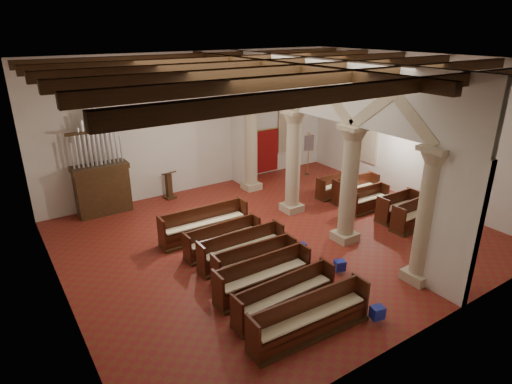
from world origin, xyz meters
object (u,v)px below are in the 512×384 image
object	(u,v)px
processional_banner	(308,160)
nave_pew_0	(310,322)
pipe_organ	(101,180)
lectern	(169,187)
aisle_pew_0	(414,218)

from	to	relation	value
processional_banner	nave_pew_0	size ratio (longest dim) A/B	0.66
pipe_organ	processional_banner	bearing A→B (deg)	-5.16
processional_banner	lectern	bearing A→B (deg)	-170.32
nave_pew_0	pipe_organ	bearing A→B (deg)	104.14
pipe_organ	processional_banner	size ratio (longest dim) A/B	2.03
pipe_organ	lectern	bearing A→B (deg)	-0.24
pipe_organ	nave_pew_0	bearing A→B (deg)	-78.08
processional_banner	aisle_pew_0	size ratio (longest dim) A/B	1.05
lectern	aisle_pew_0	bearing A→B (deg)	-58.86
pipe_organ	processional_banner	xyz separation A→B (m)	(9.74, -0.88, -0.60)
nave_pew_0	processional_banner	bearing A→B (deg)	52.58
processional_banner	aisle_pew_0	world-z (taller)	processional_banner
pipe_organ	aisle_pew_0	bearing A→B (deg)	-39.91
pipe_organ	nave_pew_0	size ratio (longest dim) A/B	1.34
processional_banner	nave_pew_0	bearing A→B (deg)	-112.89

